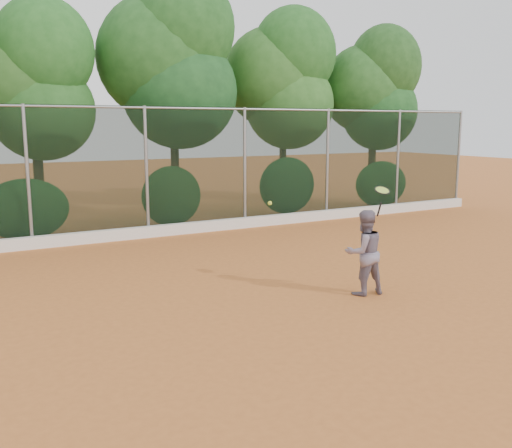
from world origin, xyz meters
TOP-DOWN VIEW (x-y plane):
  - ground at (0.00, 0.00)m, footprint 80.00×80.00m
  - concrete_curb at (0.00, 6.82)m, footprint 24.00×0.20m
  - tennis_player at (1.59, -0.10)m, footprint 0.82×0.67m
  - chainlink_fence at (-0.00, 7.00)m, footprint 24.09×0.09m
  - foliage_backdrop at (-0.55, 8.98)m, footprint 23.70×3.63m
  - tennis_racket at (1.92, -0.14)m, footprint 0.34×0.33m
  - tennis_ball_in_flight at (-0.67, -0.60)m, footprint 0.06×0.06m

SIDE VIEW (x-z plane):
  - ground at x=0.00m, z-range 0.00..0.00m
  - concrete_curb at x=0.00m, z-range 0.00..0.30m
  - tennis_player at x=1.59m, z-range 0.00..1.53m
  - tennis_racket at x=1.92m, z-range 1.55..2.11m
  - chainlink_fence at x=0.00m, z-range 0.11..3.61m
  - tennis_ball_in_flight at x=-0.67m, z-range 1.84..1.90m
  - foliage_backdrop at x=-0.55m, z-range 0.63..8.18m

